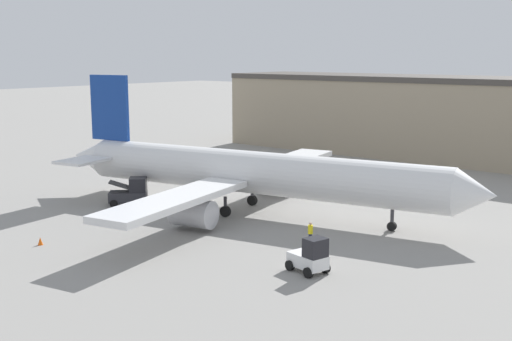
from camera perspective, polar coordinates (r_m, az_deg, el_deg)
The scene contains 7 objects.
ground_plane at distance 54.21m, azimuth 0.00°, elevation -3.79°, with size 400.00×400.00×0.00m, color gray.
terminal_building at distance 84.67m, azimuth 18.19°, elevation 4.37°, with size 66.77×12.96×10.46m.
airplane at distance 53.96m, azimuth -0.92°, elevation -0.20°, with size 39.20×33.78×11.32m.
ground_crew_worker at distance 45.41m, azimuth 4.86°, elevation -5.51°, with size 0.35×0.35×1.60m.
baggage_tug at distance 39.60m, azimuth 4.83°, elevation -7.65°, with size 2.67×2.19×2.30m.
belt_loader_truck at distance 57.85m, azimuth -11.05°, elevation -1.93°, with size 3.56×3.49×2.47m.
safety_cone_near at distance 47.71m, azimuth -18.63°, elevation -5.97°, with size 0.36×0.36×0.55m.
Camera 1 is at (33.17, -40.81, 13.17)m, focal length 45.00 mm.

